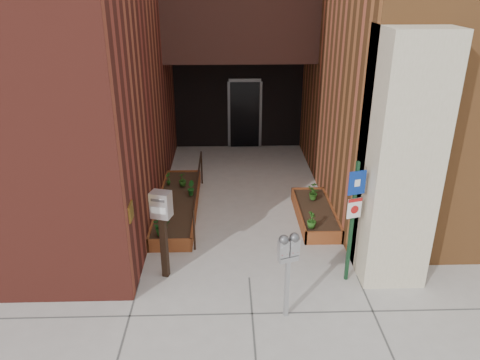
{
  "coord_description": "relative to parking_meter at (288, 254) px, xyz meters",
  "views": [
    {
      "loc": [
        -0.38,
        -7.13,
        5.08
      ],
      "look_at": [
        -0.11,
        1.8,
        1.18
      ],
      "focal_mm": 35.0,
      "sensor_mm": 36.0,
      "label": 1
    }
  ],
  "objects": [
    {
      "name": "shrub_left_a",
      "position": [
        -2.25,
        2.15,
        -0.67
      ],
      "size": [
        0.53,
        0.53,
        0.41
      ],
      "primitive_type": "imported",
      "rotation": [
        0.0,
        0.0,
        0.71
      ],
      "color": "#185419",
      "rests_on": "planter_left"
    },
    {
      "name": "planter_right",
      "position": [
        1.06,
        3.25,
        -1.04
      ],
      "size": [
        0.8,
        2.2,
        0.3
      ],
      "color": "brown",
      "rests_on": "ground"
    },
    {
      "name": "shrub_right_c",
      "position": [
        1.07,
        3.66,
        -0.71
      ],
      "size": [
        0.38,
        0.38,
        0.32
      ],
      "primitive_type": "imported",
      "rotation": [
        0.0,
        0.0,
        4.33
      ],
      "color": "#265819",
      "rests_on": "planter_right"
    },
    {
      "name": "shrub_right_a",
      "position": [
        0.81,
        2.35,
        -0.7
      ],
      "size": [
        0.24,
        0.24,
        0.36
      ],
      "primitive_type": "imported",
      "rotation": [
        0.0,
        0.0,
        1.3
      ],
      "color": "#245518",
      "rests_on": "planter_right"
    },
    {
      "name": "ground",
      "position": [
        -0.54,
        1.05,
        -1.18
      ],
      "size": [
        80.0,
        80.0,
        0.0
      ],
      "primitive_type": "plane",
      "color": "#9E9991",
      "rests_on": "ground"
    },
    {
      "name": "planter_left",
      "position": [
        -2.09,
        3.75,
        -1.04
      ],
      "size": [
        0.9,
        3.6,
        0.3
      ],
      "color": "brown",
      "rests_on": "ground"
    },
    {
      "name": "handrail",
      "position": [
        -1.59,
        3.7,
        -0.43
      ],
      "size": [
        0.04,
        3.34,
        0.9
      ],
      "color": "black",
      "rests_on": "ground"
    },
    {
      "name": "shrub_left_d",
      "position": [
        -2.39,
        4.63,
        -0.72
      ],
      "size": [
        0.22,
        0.22,
        0.32
      ],
      "primitive_type": "imported",
      "rotation": [
        0.0,
        0.0,
        5.1
      ],
      "color": "#23601B",
      "rests_on": "planter_left"
    },
    {
      "name": "shrub_right_b",
      "position": [
        1.13,
        3.95,
        -0.72
      ],
      "size": [
        0.17,
        0.17,
        0.31
      ],
      "primitive_type": "imported",
      "rotation": [
        0.0,
        0.0,
        3.08
      ],
      "color": "#24601B",
      "rests_on": "planter_right"
    },
    {
      "name": "sign_post",
      "position": [
        1.22,
        0.94,
        0.24
      ],
      "size": [
        0.31,
        0.12,
        2.31
      ],
      "color": "#153B22",
      "rests_on": "ground"
    },
    {
      "name": "payment_dropbox",
      "position": [
        -2.07,
        1.17,
        0.05
      ],
      "size": [
        0.39,
        0.33,
        1.7
      ],
      "color": "black",
      "rests_on": "ground"
    },
    {
      "name": "shrub_left_c",
      "position": [
        -2.04,
        4.55,
        -0.71
      ],
      "size": [
        0.27,
        0.27,
        0.34
      ],
      "primitive_type": "imported",
      "rotation": [
        0.0,
        0.0,
        3.83
      ],
      "color": "#225117",
      "rests_on": "planter_left"
    },
    {
      "name": "shrub_left_b",
      "position": [
        -1.79,
        4.01,
        -0.7
      ],
      "size": [
        0.23,
        0.23,
        0.35
      ],
      "primitive_type": "imported",
      "rotation": [
        0.0,
        0.0,
        1.8
      ],
      "color": "#185419",
      "rests_on": "planter_left"
    },
    {
      "name": "parking_meter",
      "position": [
        0.0,
        0.0,
        0.0
      ],
      "size": [
        0.35,
        0.22,
        1.52
      ],
      "color": "#A3A3A5",
      "rests_on": "ground"
    }
  ]
}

